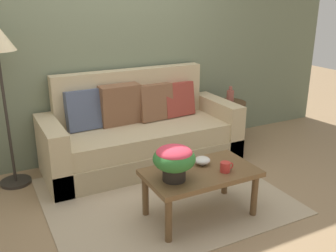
{
  "coord_description": "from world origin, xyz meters",
  "views": [
    {
      "loc": [
        -1.48,
        -2.98,
        1.88
      ],
      "look_at": [
        0.14,
        0.15,
        0.66
      ],
      "focal_mm": 40.81,
      "sensor_mm": 36.0,
      "label": 1
    }
  ],
  "objects": [
    {
      "name": "snack_bowl",
      "position": [
        0.22,
        -0.36,
        0.48
      ],
      "size": [
        0.15,
        0.15,
        0.07
      ],
      "color": "silver",
      "rests_on": "coffee_table"
    },
    {
      "name": "ground_plane",
      "position": [
        0.0,
        0.0,
        0.0
      ],
      "size": [
        14.0,
        14.0,
        0.0
      ],
      "primitive_type": "plane",
      "color": "#997A56"
    },
    {
      "name": "wall_back",
      "position": [
        0.0,
        1.29,
        1.41
      ],
      "size": [
        6.4,
        0.12,
        2.83
      ],
      "primitive_type": "cube",
      "color": "slate",
      "rests_on": "ground"
    },
    {
      "name": "potted_plant",
      "position": [
        -0.15,
        -0.5,
        0.63
      ],
      "size": [
        0.35,
        0.35,
        0.29
      ],
      "color": "black",
      "rests_on": "coffee_table"
    },
    {
      "name": "table_vase",
      "position": [
        1.44,
        0.91,
        0.64
      ],
      "size": [
        0.1,
        0.1,
        0.21
      ],
      "color": "#934C42",
      "rests_on": "side_table"
    },
    {
      "name": "couch",
      "position": [
        0.13,
        0.83,
        0.35
      ],
      "size": [
        2.22,
        0.87,
        1.06
      ],
      "color": "tan",
      "rests_on": "ground"
    },
    {
      "name": "area_rug",
      "position": [
        0.0,
        -0.0,
        0.01
      ],
      "size": [
        2.2,
        1.88,
        0.01
      ],
      "primitive_type": "cube",
      "color": "tan",
      "rests_on": "ground"
    },
    {
      "name": "coffee_mug",
      "position": [
        0.32,
        -0.57,
        0.48
      ],
      "size": [
        0.13,
        0.09,
        0.09
      ],
      "color": "red",
      "rests_on": "coffee_table"
    },
    {
      "name": "side_table",
      "position": [
        1.44,
        0.91,
        0.38
      ],
      "size": [
        0.41,
        0.41,
        0.55
      ],
      "color": "#4C331E",
      "rests_on": "ground"
    },
    {
      "name": "coffee_table",
      "position": [
        0.14,
        -0.46,
        0.38
      ],
      "size": [
        0.97,
        0.56,
        0.44
      ],
      "color": "brown",
      "rests_on": "ground"
    }
  ]
}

